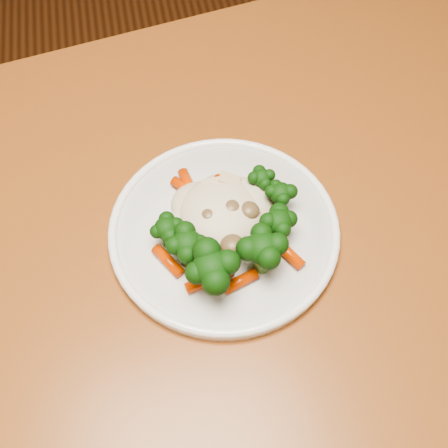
% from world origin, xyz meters
% --- Properties ---
extents(dining_table, '(1.40, 1.06, 0.75)m').
position_xyz_m(dining_table, '(-0.05, -0.15, 0.66)').
color(dining_table, '#945122').
rests_on(dining_table, ground).
extents(plate, '(0.25, 0.25, 0.01)m').
position_xyz_m(plate, '(-0.14, -0.09, 0.76)').
color(plate, white).
rests_on(plate, dining_table).
extents(meal, '(0.16, 0.18, 0.05)m').
position_xyz_m(meal, '(-0.14, -0.11, 0.78)').
color(meal, beige).
rests_on(meal, plate).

